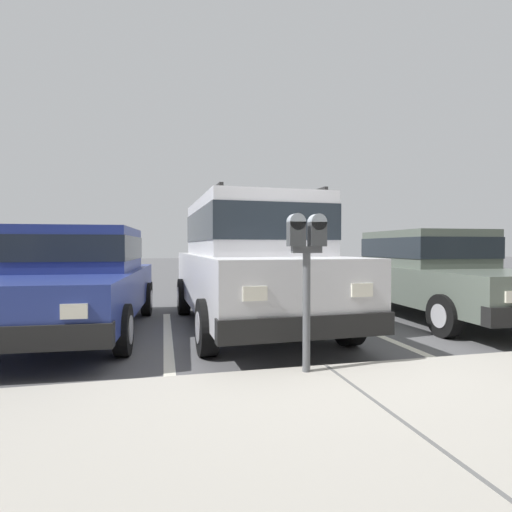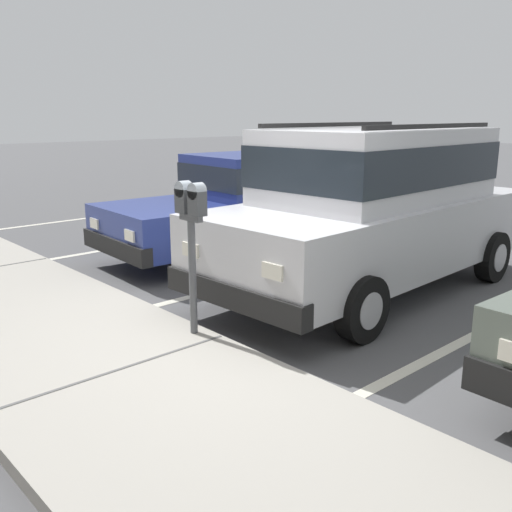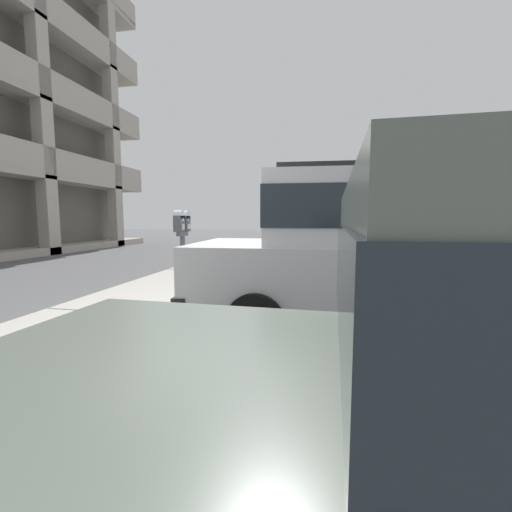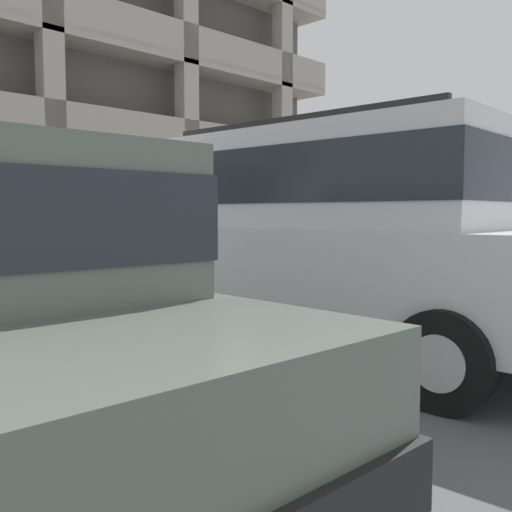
{
  "view_description": "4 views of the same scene",
  "coord_description": "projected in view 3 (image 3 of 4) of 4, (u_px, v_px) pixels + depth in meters",
  "views": [
    {
      "loc": [
        1.51,
        3.75,
        1.26
      ],
      "look_at": [
        0.38,
        -1.08,
        1.14
      ],
      "focal_mm": 28.0,
      "sensor_mm": 36.0,
      "label": 1
    },
    {
      "loc": [
        -3.91,
        3.34,
        2.14
      ],
      "look_at": [
        0.23,
        -0.43,
        0.74
      ],
      "focal_mm": 40.0,
      "sensor_mm": 36.0,
      "label": 2
    },
    {
      "loc": [
        -4.26,
        -1.58,
        1.44
      ],
      "look_at": [
        0.05,
        -0.74,
        0.96
      ],
      "focal_mm": 24.0,
      "sensor_mm": 36.0,
      "label": 3
    },
    {
      "loc": [
        -4.0,
        -5.44,
        1.25
      ],
      "look_at": [
        0.39,
        -1.1,
        0.79
      ],
      "focal_mm": 40.0,
      "sensor_mm": 36.0,
      "label": 4
    }
  ],
  "objects": [
    {
      "name": "parking_meter_near",
      "position": [
        182.0,
        237.0,
        4.79
      ],
      "size": [
        0.35,
        0.12,
        1.43
      ],
      "color": "#595B60",
      "rests_on": "sidewalk"
    },
    {
      "name": "silver_suv",
      "position": [
        384.0,
        247.0,
        4.23
      ],
      "size": [
        2.15,
        4.85,
        2.03
      ],
      "rotation": [
        0.0,
        0.0,
        0.04
      ],
      "color": "silver",
      "rests_on": "ground_plane"
    },
    {
      "name": "ground_plane",
      "position": [
        202.0,
        329.0,
        4.62
      ],
      "size": [
        80.0,
        80.0,
        0.1
      ],
      "color": "#565659"
    },
    {
      "name": "sidewalk",
      "position": [
        114.0,
        316.0,
        4.85
      ],
      "size": [
        40.0,
        2.2,
        0.12
      ],
      "color": "#ADA89E",
      "rests_on": "ground_plane"
    },
    {
      "name": "dark_hatchback",
      "position": [
        372.0,
        251.0,
        6.68
      ],
      "size": [
        2.01,
        4.57,
        1.54
      ],
      "rotation": [
        0.0,
        0.0,
        -0.06
      ],
      "color": "navy",
      "rests_on": "ground_plane"
    },
    {
      "name": "parking_stall_lines",
      "position": [
        310.0,
        304.0,
        5.76
      ],
      "size": [
        11.75,
        4.8,
        0.01
      ],
      "color": "silver",
      "rests_on": "ground_plane"
    }
  ]
}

